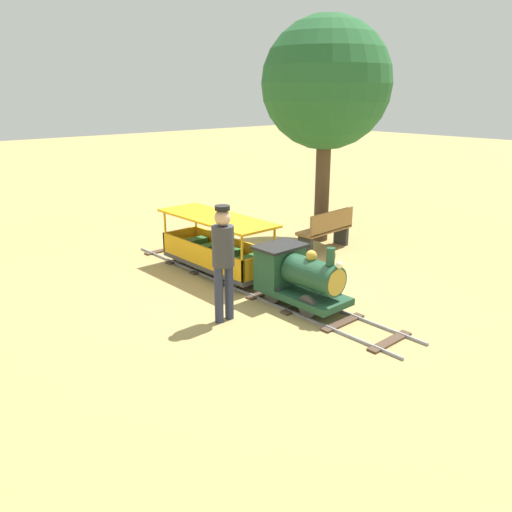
{
  "coord_description": "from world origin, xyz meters",
  "views": [
    {
      "loc": [
        5.22,
        5.88,
        3.04
      ],
      "look_at": [
        0.0,
        0.08,
        0.55
      ],
      "focal_mm": 36.42,
      "sensor_mm": 36.0,
      "label": 1
    }
  ],
  "objects_px": {
    "conductor_person": "(223,254)",
    "oak_tree_near": "(326,85)",
    "locomotive": "(298,275)",
    "park_bench": "(326,230)",
    "passenger_car": "(217,250)"
  },
  "relations": [
    {
      "from": "park_bench",
      "to": "oak_tree_near",
      "type": "bearing_deg",
      "value": -131.12
    },
    {
      "from": "locomotive",
      "to": "passenger_car",
      "type": "xyz_separation_m",
      "value": [
        0.0,
        -1.92,
        -0.06
      ]
    },
    {
      "from": "locomotive",
      "to": "park_bench",
      "type": "relative_size",
      "value": 1.1
    },
    {
      "from": "locomotive",
      "to": "conductor_person",
      "type": "relative_size",
      "value": 0.89
    },
    {
      "from": "conductor_person",
      "to": "oak_tree_near",
      "type": "relative_size",
      "value": 0.36
    },
    {
      "from": "park_bench",
      "to": "passenger_car",
      "type": "bearing_deg",
      "value": -8.99
    },
    {
      "from": "conductor_person",
      "to": "oak_tree_near",
      "type": "xyz_separation_m",
      "value": [
        -4.09,
        -1.83,
        2.2
      ]
    },
    {
      "from": "locomotive",
      "to": "oak_tree_near",
      "type": "xyz_separation_m",
      "value": [
        -2.96,
        -2.14,
        2.67
      ]
    },
    {
      "from": "locomotive",
      "to": "passenger_car",
      "type": "height_order",
      "value": "locomotive"
    },
    {
      "from": "passenger_car",
      "to": "oak_tree_near",
      "type": "height_order",
      "value": "oak_tree_near"
    },
    {
      "from": "passenger_car",
      "to": "park_bench",
      "type": "height_order",
      "value": "passenger_car"
    },
    {
      "from": "passenger_car",
      "to": "oak_tree_near",
      "type": "bearing_deg",
      "value": -175.78
    },
    {
      "from": "conductor_person",
      "to": "park_bench",
      "type": "xyz_separation_m",
      "value": [
        -3.56,
        -1.23,
        -0.54
      ]
    },
    {
      "from": "conductor_person",
      "to": "oak_tree_near",
      "type": "height_order",
      "value": "oak_tree_near"
    },
    {
      "from": "locomotive",
      "to": "conductor_person",
      "type": "bearing_deg",
      "value": -15.13
    }
  ]
}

